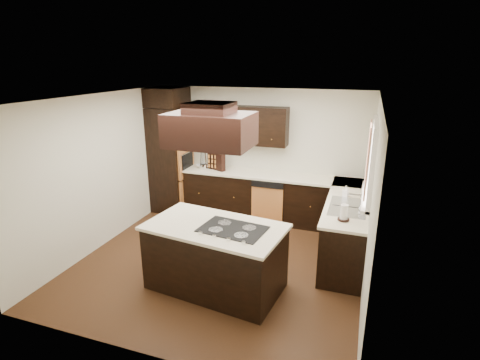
# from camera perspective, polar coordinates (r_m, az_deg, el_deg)

# --- Properties ---
(floor) EXTENTS (4.20, 4.20, 0.02)m
(floor) POSITION_cam_1_polar(r_m,az_deg,el_deg) (6.01, -2.81, -12.17)
(floor) COLOR #56331A
(floor) RESTS_ON ground
(ceiling) EXTENTS (4.20, 4.20, 0.02)m
(ceiling) POSITION_cam_1_polar(r_m,az_deg,el_deg) (5.24, -3.24, 12.48)
(ceiling) COLOR white
(ceiling) RESTS_ON ground
(wall_back) EXTENTS (4.20, 0.02, 2.50)m
(wall_back) POSITION_cam_1_polar(r_m,az_deg,el_deg) (7.42, 3.05, 4.18)
(wall_back) COLOR beige
(wall_back) RESTS_ON ground
(wall_front) EXTENTS (4.20, 0.02, 2.50)m
(wall_front) POSITION_cam_1_polar(r_m,az_deg,el_deg) (3.78, -15.15, -10.34)
(wall_front) COLOR beige
(wall_front) RESTS_ON ground
(wall_left) EXTENTS (0.02, 4.20, 2.50)m
(wall_left) POSITION_cam_1_polar(r_m,az_deg,el_deg) (6.55, -20.42, 1.23)
(wall_left) COLOR beige
(wall_left) RESTS_ON ground
(wall_right) EXTENTS (0.02, 4.20, 2.50)m
(wall_right) POSITION_cam_1_polar(r_m,az_deg,el_deg) (5.14, 19.44, -3.09)
(wall_right) COLOR beige
(wall_right) RESTS_ON ground
(oven_column) EXTENTS (0.65, 0.75, 2.12)m
(oven_column) POSITION_cam_1_polar(r_m,az_deg,el_deg) (7.77, -10.52, 3.09)
(oven_column) COLOR black
(oven_column) RESTS_ON floor
(wall_oven_face) EXTENTS (0.05, 0.62, 0.78)m
(wall_oven_face) POSITION_cam_1_polar(r_m,az_deg,el_deg) (7.59, -8.23, 3.33)
(wall_oven_face) COLOR #DD8641
(wall_oven_face) RESTS_ON oven_column
(base_cabinets_back) EXTENTS (2.93, 0.60, 0.88)m
(base_cabinets_back) POSITION_cam_1_polar(r_m,az_deg,el_deg) (7.36, 2.54, -2.51)
(base_cabinets_back) COLOR black
(base_cabinets_back) RESTS_ON floor
(base_cabinets_right) EXTENTS (0.60, 2.40, 0.88)m
(base_cabinets_right) POSITION_cam_1_polar(r_m,az_deg,el_deg) (6.28, 15.89, -6.93)
(base_cabinets_right) COLOR black
(base_cabinets_right) RESTS_ON floor
(countertop_back) EXTENTS (2.93, 0.63, 0.04)m
(countertop_back) POSITION_cam_1_polar(r_m,az_deg,el_deg) (7.20, 2.56, 0.88)
(countertop_back) COLOR white
(countertop_back) RESTS_ON base_cabinets_back
(countertop_right) EXTENTS (0.63, 2.40, 0.04)m
(countertop_right) POSITION_cam_1_polar(r_m,az_deg,el_deg) (6.10, 16.11, -2.98)
(countertop_right) COLOR white
(countertop_right) RESTS_ON base_cabinets_right
(upper_cabinets) EXTENTS (2.00, 0.34, 0.72)m
(upper_cabinets) POSITION_cam_1_polar(r_m,az_deg,el_deg) (7.27, -0.57, 8.43)
(upper_cabinets) COLOR black
(upper_cabinets) RESTS_ON wall_back
(dishwasher_front) EXTENTS (0.60, 0.05, 0.72)m
(dishwasher_front) POSITION_cam_1_polar(r_m,az_deg,el_deg) (7.04, 4.15, -3.90)
(dishwasher_front) COLOR #DD8641
(dishwasher_front) RESTS_ON floor
(window_frame) EXTENTS (0.06, 1.32, 1.12)m
(window_frame) POSITION_cam_1_polar(r_m,az_deg,el_deg) (5.55, 19.48, 2.76)
(window_frame) COLOR white
(window_frame) RESTS_ON wall_right
(window_pane) EXTENTS (0.00, 1.20, 1.00)m
(window_pane) POSITION_cam_1_polar(r_m,az_deg,el_deg) (5.55, 19.77, 2.73)
(window_pane) COLOR white
(window_pane) RESTS_ON wall_right
(curtain_left) EXTENTS (0.02, 0.34, 0.90)m
(curtain_left) POSITION_cam_1_polar(r_m,az_deg,el_deg) (5.13, 18.85, 2.23)
(curtain_left) COLOR beige
(curtain_left) RESTS_ON wall_right
(curtain_right) EXTENTS (0.02, 0.34, 0.90)m
(curtain_right) POSITION_cam_1_polar(r_m,az_deg,el_deg) (5.94, 18.97, 4.26)
(curtain_right) COLOR beige
(curtain_right) RESTS_ON wall_right
(sink_rim) EXTENTS (0.52, 0.84, 0.01)m
(sink_rim) POSITION_cam_1_polar(r_m,az_deg,el_deg) (5.77, 16.07, -3.95)
(sink_rim) COLOR silver
(sink_rim) RESTS_ON countertop_right
(island) EXTENTS (1.85, 1.17, 0.88)m
(island) POSITION_cam_1_polar(r_m,az_deg,el_deg) (5.18, -3.75, -11.78)
(island) COLOR black
(island) RESTS_ON floor
(island_top) EXTENTS (1.92, 1.24, 0.04)m
(island_top) POSITION_cam_1_polar(r_m,az_deg,el_deg) (4.97, -3.86, -7.16)
(island_top) COLOR white
(island_top) RESTS_ON island
(cooktop) EXTENTS (0.89, 0.65, 0.01)m
(cooktop) POSITION_cam_1_polar(r_m,az_deg,el_deg) (4.84, -1.13, -7.48)
(cooktop) COLOR black
(cooktop) RESTS_ON island_top
(range_hood) EXTENTS (1.05, 0.72, 0.42)m
(range_hood) POSITION_cam_1_polar(r_m,az_deg,el_deg) (4.74, -4.54, 7.63)
(range_hood) COLOR black
(range_hood) RESTS_ON ceiling
(hood_duct) EXTENTS (0.55, 0.50, 0.13)m
(hood_duct) POSITION_cam_1_polar(r_m,az_deg,el_deg) (4.70, -4.62, 10.93)
(hood_duct) COLOR black
(hood_duct) RESTS_ON ceiling
(blender_base) EXTENTS (0.15, 0.15, 0.10)m
(blender_base) POSITION_cam_1_polar(r_m,az_deg,el_deg) (7.49, -5.58, 2.05)
(blender_base) COLOR silver
(blender_base) RESTS_ON countertop_back
(blender_pitcher) EXTENTS (0.13, 0.13, 0.26)m
(blender_pitcher) POSITION_cam_1_polar(r_m,az_deg,el_deg) (7.45, -5.62, 3.38)
(blender_pitcher) COLOR silver
(blender_pitcher) RESTS_ON blender_base
(spice_rack) EXTENTS (0.42, 0.27, 0.34)m
(spice_rack) POSITION_cam_1_polar(r_m,az_deg,el_deg) (7.40, -3.62, 2.88)
(spice_rack) COLOR black
(spice_rack) RESTS_ON countertop_back
(mixing_bowl) EXTENTS (0.35, 0.35, 0.07)m
(mixing_bowl) POSITION_cam_1_polar(r_m,az_deg,el_deg) (7.59, -5.59, 2.12)
(mixing_bowl) COLOR white
(mixing_bowl) RESTS_ON countertop_back
(soap_bottle) EXTENTS (0.10, 0.10, 0.18)m
(soap_bottle) POSITION_cam_1_polar(r_m,az_deg,el_deg) (6.16, 15.80, -1.66)
(soap_bottle) COLOR white
(soap_bottle) RESTS_ON countertop_right
(paper_towel) EXTENTS (0.11, 0.11, 0.23)m
(paper_towel) POSITION_cam_1_polar(r_m,az_deg,el_deg) (5.25, 15.56, -4.82)
(paper_towel) COLOR white
(paper_towel) RESTS_ON countertop_right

